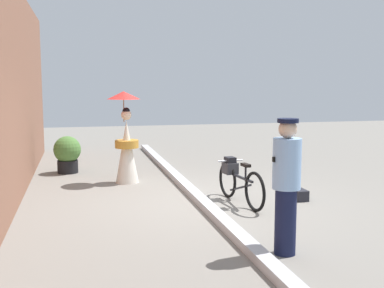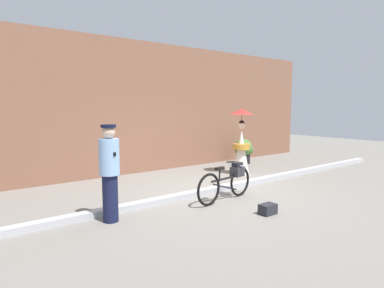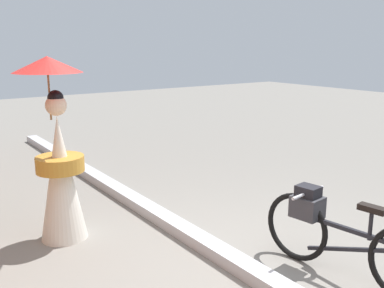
{
  "view_description": "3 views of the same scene",
  "coord_description": "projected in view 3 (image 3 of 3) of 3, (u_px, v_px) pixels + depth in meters",
  "views": [
    {
      "loc": [
        -7.94,
        2.03,
        2.08
      ],
      "look_at": [
        -0.11,
        0.15,
        1.04
      ],
      "focal_mm": 44.67,
      "sensor_mm": 36.0,
      "label": 1
    },
    {
      "loc": [
        -4.96,
        -5.53,
        1.95
      ],
      "look_at": [
        -0.25,
        0.58,
        1.08
      ],
      "focal_mm": 30.68,
      "sensor_mm": 36.0,
      "label": 2
    },
    {
      "loc": [
        -2.4,
        2.44,
        2.01
      ],
      "look_at": [
        0.17,
        0.63,
        1.29
      ],
      "focal_mm": 40.95,
      "sensor_mm": 36.0,
      "label": 3
    }
  ],
  "objects": [
    {
      "name": "person_with_parasol",
      "position": [
        59.0,
        156.0,
        4.47
      ],
      "size": [
        0.68,
        0.68,
        1.9
      ],
      "color": "silver",
      "rests_on": "ground_plane"
    },
    {
      "name": "bicycle_near_officer",
      "position": [
        337.0,
        233.0,
        3.82
      ],
      "size": [
        1.68,
        0.48,
        0.76
      ],
      "color": "black",
      "rests_on": "ground_plane"
    },
    {
      "name": "ground_plane",
      "position": [
        264.0,
        286.0,
        3.73
      ],
      "size": [
        30.0,
        30.0,
        0.0
      ],
      "primitive_type": "plane",
      "color": "gray"
    },
    {
      "name": "sidewalk_curb",
      "position": [
        264.0,
        280.0,
        3.72
      ],
      "size": [
        14.0,
        0.2,
        0.12
      ],
      "primitive_type": "cube",
      "color": "#B2B2B7",
      "rests_on": "ground_plane"
    }
  ]
}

